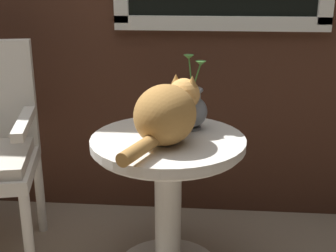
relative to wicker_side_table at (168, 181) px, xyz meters
name	(u,v)px	position (x,y,z in m)	size (l,w,h in m)	color
wicker_side_table	(168,181)	(0.00, 0.00, 0.00)	(0.63, 0.63, 0.64)	silver
cat	(167,113)	(0.00, -0.05, 0.31)	(0.32, 0.53, 0.24)	#AD7A3D
pewter_vase_with_ivy	(192,108)	(0.09, 0.12, 0.28)	(0.13, 0.14, 0.31)	slate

